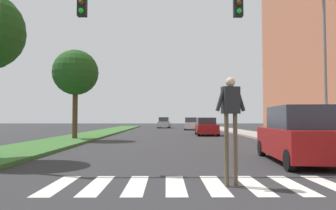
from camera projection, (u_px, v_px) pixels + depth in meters
ground_plane at (173, 135)px, 28.40m from camera, size 140.00×140.00×0.00m
crosswalk at (195, 185)px, 7.03m from camera, size 6.75×2.20×0.01m
median_strip at (89, 136)px, 26.36m from camera, size 3.51×64.00×0.15m
tree_far at (76, 73)px, 21.75m from camera, size 3.23×3.23×6.30m
sidewalk_right at (260, 135)px, 26.45m from camera, size 3.00×64.00×0.15m
traffic_light_gantry at (81, 27)px, 9.41m from camera, size 8.90×0.30×6.00m
street_lamp_right at (323, 56)px, 14.76m from camera, size 1.02×0.24×7.50m
pedestrian_performer at (231, 113)px, 6.99m from camera, size 0.74×0.33×2.49m
suv_crossing at (299, 136)px, 10.62m from camera, size 2.35×4.75×1.97m
sedan_midblock at (206, 127)px, 28.10m from camera, size 2.03×4.23×1.63m
sedan_distant at (191, 124)px, 41.97m from camera, size 2.08×4.45×1.70m
sedan_far_horizon at (164, 123)px, 50.24m from camera, size 2.16×4.69×1.76m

